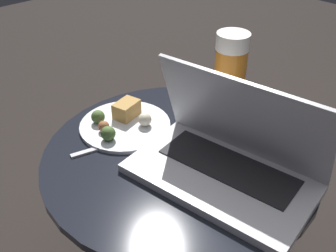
% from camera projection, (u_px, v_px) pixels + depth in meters
% --- Properties ---
extents(table, '(0.62, 0.62, 0.52)m').
position_uv_depth(table, '(179.00, 200.00, 0.98)').
color(table, black).
rests_on(table, ground_plane).
extents(laptop, '(0.40, 0.27, 0.22)m').
position_uv_depth(laptop, '(228.00, 158.00, 0.80)').
color(laptop, silver).
rests_on(laptop, table).
extents(beer_glass, '(0.07, 0.07, 0.24)m').
position_uv_depth(beer_glass, '(230.00, 83.00, 0.91)').
color(beer_glass, '#C6701E').
rests_on(beer_glass, table).
extents(snack_plate, '(0.22, 0.22, 0.05)m').
position_uv_depth(snack_plate, '(123.00, 122.00, 0.97)').
color(snack_plate, silver).
rests_on(snack_plate, table).
extents(fork, '(0.07, 0.18, 0.00)m').
position_uv_depth(fork, '(116.00, 143.00, 0.92)').
color(fork, silver).
rests_on(fork, table).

